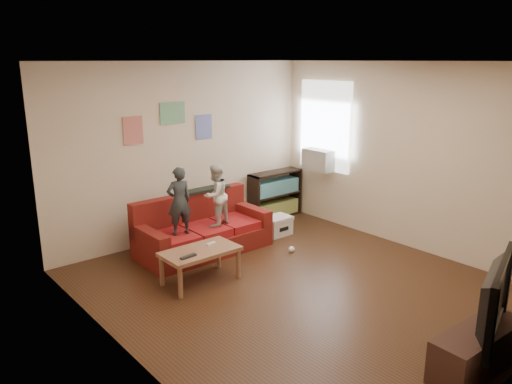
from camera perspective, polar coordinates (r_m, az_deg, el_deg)
room_shell at (r=5.84m, az=5.05°, el=1.29°), size 4.52×5.02×2.72m
sofa at (r=7.34m, az=-6.27°, el=-4.57°), size 1.91×0.88×0.84m
child_a at (r=6.80m, az=-8.79°, el=-1.04°), size 0.38×0.28×0.94m
child_b at (r=7.12m, az=-4.66°, el=-0.36°), size 0.51×0.45×0.90m
coffee_table at (r=6.30m, az=-6.38°, el=-7.08°), size 0.96×0.53×0.43m
remote at (r=6.05m, az=-7.75°, el=-7.32°), size 0.22×0.07×0.02m
game_controller at (r=6.41m, az=-5.16°, el=-5.91°), size 0.14×0.06×0.03m
bookshelf at (r=8.84m, az=2.20°, el=-0.53°), size 1.02×0.31×0.82m
window at (r=8.49m, az=7.88°, el=7.48°), size 0.04×1.08×1.48m
ac_unit at (r=8.50m, az=7.20°, el=3.68°), size 0.28×0.55×0.35m
artwork_left at (r=7.29m, az=-13.87°, el=6.84°), size 0.30×0.01×0.40m
artwork_center at (r=7.57m, az=-9.51°, el=8.89°), size 0.42×0.01×0.32m
artwork_right at (r=7.89m, az=-5.98°, el=7.42°), size 0.30×0.01×0.38m
file_box at (r=7.98m, az=2.44°, el=-3.85°), size 0.44×0.33×0.30m
tv_stand at (r=5.10m, az=23.99°, el=-16.14°), size 1.08×0.40×0.40m
television at (r=4.85m, az=24.67°, el=-10.67°), size 1.16×0.50×0.67m
tissue at (r=7.32m, az=4.08°, el=-6.55°), size 0.11×0.11×0.09m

